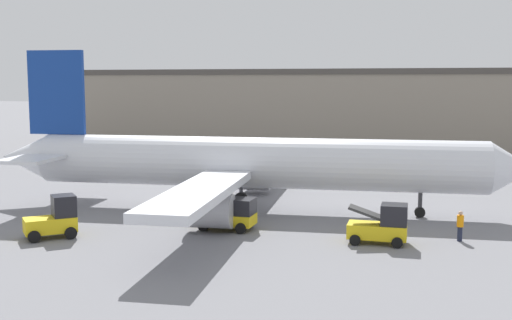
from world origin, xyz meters
TOP-DOWN VIEW (x-y plane):
  - ground_plane at (0.00, 0.00)m, footprint 400.00×400.00m
  - terminal_building at (-7.48, 41.50)m, footprint 62.80×14.03m
  - airplane at (-0.96, -0.10)m, footprint 37.58×32.61m
  - ground_crew_worker at (13.46, -4.75)m, footprint 0.38×0.38m
  - baggage_tug at (-9.02, -10.55)m, footprint 3.24×3.19m
  - belt_loader_truck at (9.28, -6.57)m, footprint 3.30×1.95m
  - pushback_tug at (0.16, -5.75)m, footprint 3.42×2.02m

SIDE VIEW (x-z plane):
  - ground_plane at x=0.00m, z-range 0.00..0.00m
  - pushback_tug at x=0.16m, z-range -0.07..1.89m
  - ground_crew_worker at x=13.46m, z-range 0.06..1.80m
  - belt_loader_truck at x=9.28m, z-range -0.08..2.17m
  - baggage_tug at x=-9.02m, z-range -0.13..2.32m
  - airplane at x=-0.96m, z-range -2.25..8.96m
  - terminal_building at x=-7.48m, z-range 0.01..10.48m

